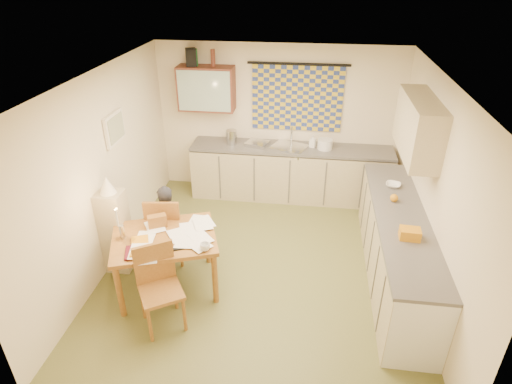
# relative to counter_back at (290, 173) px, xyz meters

# --- Properties ---
(floor) EXTENTS (4.00, 4.50, 0.02)m
(floor) POSITION_rel_counter_back_xyz_m (-0.26, -1.95, -0.46)
(floor) COLOR brown
(floor) RESTS_ON ground
(ceiling) EXTENTS (4.00, 4.50, 0.02)m
(ceiling) POSITION_rel_counter_back_xyz_m (-0.26, -1.95, 2.06)
(ceiling) COLOR white
(ceiling) RESTS_ON floor
(wall_back) EXTENTS (4.00, 0.02, 2.50)m
(wall_back) POSITION_rel_counter_back_xyz_m (-0.26, 0.31, 0.80)
(wall_back) COLOR beige
(wall_back) RESTS_ON floor
(wall_front) EXTENTS (4.00, 0.02, 2.50)m
(wall_front) POSITION_rel_counter_back_xyz_m (-0.26, -4.21, 0.80)
(wall_front) COLOR beige
(wall_front) RESTS_ON floor
(wall_left) EXTENTS (0.02, 4.50, 2.50)m
(wall_left) POSITION_rel_counter_back_xyz_m (-2.27, -1.95, 0.80)
(wall_left) COLOR beige
(wall_left) RESTS_ON floor
(wall_right) EXTENTS (0.02, 4.50, 2.50)m
(wall_right) POSITION_rel_counter_back_xyz_m (1.75, -1.95, 0.80)
(wall_right) COLOR beige
(wall_right) RESTS_ON floor
(window_blind) EXTENTS (1.45, 0.03, 1.05)m
(window_blind) POSITION_rel_counter_back_xyz_m (0.04, 0.27, 1.20)
(window_blind) COLOR navy
(window_blind) RESTS_ON wall_back
(curtain_rod) EXTENTS (1.60, 0.04, 0.04)m
(curtain_rod) POSITION_rel_counter_back_xyz_m (0.04, 0.25, 1.75)
(curtain_rod) COLOR black
(curtain_rod) RESTS_ON wall_back
(wall_cabinet) EXTENTS (0.90, 0.34, 0.70)m
(wall_cabinet) POSITION_rel_counter_back_xyz_m (-1.41, 0.13, 1.35)
(wall_cabinet) COLOR #57261C
(wall_cabinet) RESTS_ON wall_back
(wall_cabinet_glass) EXTENTS (0.84, 0.02, 0.64)m
(wall_cabinet_glass) POSITION_rel_counter_back_xyz_m (-1.41, -0.04, 1.35)
(wall_cabinet_glass) COLOR #99B2A5
(wall_cabinet_glass) RESTS_ON wall_back
(upper_cabinet_right) EXTENTS (0.34, 1.30, 0.70)m
(upper_cabinet_right) POSITION_rel_counter_back_xyz_m (1.57, -1.40, 1.40)
(upper_cabinet_right) COLOR tan
(upper_cabinet_right) RESTS_ON wall_right
(framed_print) EXTENTS (0.04, 0.50, 0.40)m
(framed_print) POSITION_rel_counter_back_xyz_m (-2.23, -1.55, 1.25)
(framed_print) COLOR white
(framed_print) RESTS_ON wall_left
(print_canvas) EXTENTS (0.01, 0.42, 0.32)m
(print_canvas) POSITION_rel_counter_back_xyz_m (-2.20, -1.55, 1.25)
(print_canvas) COLOR beige
(print_canvas) RESTS_ON wall_left
(counter_back) EXTENTS (3.30, 0.62, 0.92)m
(counter_back) POSITION_rel_counter_back_xyz_m (0.00, 0.00, 0.00)
(counter_back) COLOR tan
(counter_back) RESTS_ON floor
(counter_right) EXTENTS (0.62, 2.95, 0.92)m
(counter_right) POSITION_rel_counter_back_xyz_m (1.44, -1.95, -0.00)
(counter_right) COLOR tan
(counter_right) RESTS_ON floor
(stove) EXTENTS (0.59, 0.59, 0.91)m
(stove) POSITION_rel_counter_back_xyz_m (1.44, -3.13, 0.00)
(stove) COLOR white
(stove) RESTS_ON floor
(sink) EXTENTS (0.68, 0.62, 0.10)m
(sink) POSITION_rel_counter_back_xyz_m (-0.04, 0.00, 0.43)
(sink) COLOR silver
(sink) RESTS_ON counter_back
(tap) EXTENTS (0.03, 0.03, 0.28)m
(tap) POSITION_rel_counter_back_xyz_m (-0.02, 0.18, 0.61)
(tap) COLOR silver
(tap) RESTS_ON counter_back
(dish_rack) EXTENTS (0.42, 0.39, 0.06)m
(dish_rack) POSITION_rel_counter_back_xyz_m (-0.57, 0.00, 0.50)
(dish_rack) COLOR silver
(dish_rack) RESTS_ON counter_back
(kettle) EXTENTS (0.22, 0.22, 0.24)m
(kettle) POSITION_rel_counter_back_xyz_m (-0.99, 0.00, 0.59)
(kettle) COLOR silver
(kettle) RESTS_ON counter_back
(mixing_bowl) EXTENTS (0.27, 0.27, 0.16)m
(mixing_bowl) POSITION_rel_counter_back_xyz_m (0.53, 0.00, 0.55)
(mixing_bowl) COLOR white
(mixing_bowl) RESTS_ON counter_back
(soap_bottle) EXTENTS (0.15, 0.15, 0.21)m
(soap_bottle) POSITION_rel_counter_back_xyz_m (0.34, 0.05, 0.57)
(soap_bottle) COLOR white
(soap_bottle) RESTS_ON counter_back
(bowl) EXTENTS (0.29, 0.29, 0.05)m
(bowl) POSITION_rel_counter_back_xyz_m (1.44, -1.20, 0.49)
(bowl) COLOR white
(bowl) RESTS_ON counter_right
(orange_bag) EXTENTS (0.23, 0.17, 0.12)m
(orange_bag) POSITION_rel_counter_back_xyz_m (1.44, -2.42, 0.53)
(orange_bag) COLOR orange
(orange_bag) RESTS_ON counter_right
(fruit_orange) EXTENTS (0.10, 0.10, 0.10)m
(fruit_orange) POSITION_rel_counter_back_xyz_m (1.39, -1.61, 0.52)
(fruit_orange) COLOR orange
(fruit_orange) RESTS_ON counter_right
(speaker) EXTENTS (0.21, 0.24, 0.26)m
(speaker) POSITION_rel_counter_back_xyz_m (-1.63, 0.13, 1.83)
(speaker) COLOR black
(speaker) RESTS_ON wall_cabinet
(bottle_green) EXTENTS (0.09, 0.09, 0.26)m
(bottle_green) POSITION_rel_counter_back_xyz_m (-1.56, 0.13, 1.83)
(bottle_green) COLOR #195926
(bottle_green) RESTS_ON wall_cabinet
(bottle_brown) EXTENTS (0.09, 0.09, 0.26)m
(bottle_brown) POSITION_rel_counter_back_xyz_m (-1.28, 0.13, 1.83)
(bottle_brown) COLOR #57261C
(bottle_brown) RESTS_ON wall_cabinet
(dining_table) EXTENTS (1.43, 1.26, 0.75)m
(dining_table) POSITION_rel_counter_back_xyz_m (-1.34, -2.52, -0.07)
(dining_table) COLOR brown
(dining_table) RESTS_ON floor
(chair_far) EXTENTS (0.50, 0.50, 0.99)m
(chair_far) POSITION_rel_counter_back_xyz_m (-1.51, -1.97, -0.14)
(chair_far) COLOR brown
(chair_far) RESTS_ON floor
(chair_near) EXTENTS (0.60, 0.60, 0.97)m
(chair_near) POSITION_rel_counter_back_xyz_m (-1.21, -3.13, -0.15)
(chair_near) COLOR brown
(chair_near) RESTS_ON floor
(person) EXTENTS (0.48, 0.38, 1.12)m
(person) POSITION_rel_counter_back_xyz_m (-1.49, -1.97, 0.11)
(person) COLOR black
(person) RESTS_ON floor
(shelf_stand) EXTENTS (0.32, 0.30, 1.13)m
(shelf_stand) POSITION_rel_counter_back_xyz_m (-2.10, -2.23, 0.11)
(shelf_stand) COLOR tan
(shelf_stand) RESTS_ON floor
(lampshade) EXTENTS (0.20, 0.20, 0.22)m
(lampshade) POSITION_rel_counter_back_xyz_m (-2.10, -2.23, 0.78)
(lampshade) COLOR white
(lampshade) RESTS_ON shelf_stand
(letter_rack) EXTENTS (0.24, 0.19, 0.16)m
(letter_rack) POSITION_rel_counter_back_xyz_m (-1.48, -2.33, 0.38)
(letter_rack) COLOR brown
(letter_rack) RESTS_ON dining_table
(mug) EXTENTS (0.13, 0.13, 0.09)m
(mug) POSITION_rel_counter_back_xyz_m (-0.80, -2.72, 0.34)
(mug) COLOR white
(mug) RESTS_ON dining_table
(magazine) EXTENTS (0.34, 0.37, 0.02)m
(magazine) POSITION_rel_counter_back_xyz_m (-1.66, -2.91, 0.31)
(magazine) COLOR maroon
(magazine) RESTS_ON dining_table
(book) EXTENTS (0.38, 0.40, 0.02)m
(book) POSITION_rel_counter_back_xyz_m (-1.66, -2.72, 0.31)
(book) COLOR orange
(book) RESTS_ON dining_table
(orange_box) EXTENTS (0.13, 0.10, 0.04)m
(orange_box) POSITION_rel_counter_back_xyz_m (-1.52, -2.94, 0.32)
(orange_box) COLOR orange
(orange_box) RESTS_ON dining_table
(eyeglasses) EXTENTS (0.14, 0.10, 0.02)m
(eyeglasses) POSITION_rel_counter_back_xyz_m (-1.10, -2.74, 0.31)
(eyeglasses) COLOR black
(eyeglasses) RESTS_ON dining_table
(candle_holder) EXTENTS (0.07, 0.07, 0.18)m
(candle_holder) POSITION_rel_counter_back_xyz_m (-1.80, -2.62, 0.39)
(candle_holder) COLOR silver
(candle_holder) RESTS_ON dining_table
(candle) EXTENTS (0.03, 0.03, 0.22)m
(candle) POSITION_rel_counter_back_xyz_m (-1.83, -2.64, 0.59)
(candle) COLOR white
(candle) RESTS_ON dining_table
(candle_flame) EXTENTS (0.02, 0.02, 0.02)m
(candle_flame) POSITION_rel_counter_back_xyz_m (-1.81, -2.64, 0.71)
(candle_flame) COLOR #FFCC66
(candle_flame) RESTS_ON dining_table
(papers) EXTENTS (0.97, 1.12, 0.02)m
(papers) POSITION_rel_counter_back_xyz_m (-1.17, -2.50, 0.31)
(papers) COLOR white
(papers) RESTS_ON dining_table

